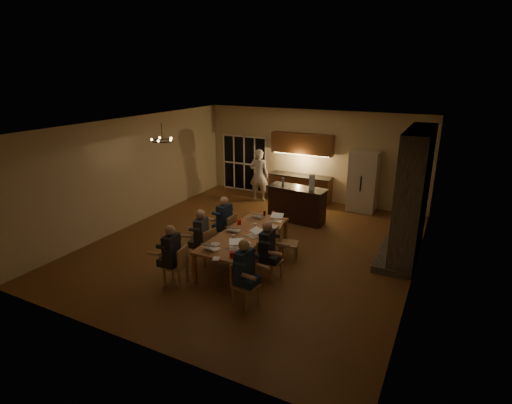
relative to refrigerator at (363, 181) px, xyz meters
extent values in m
plane|color=brown|center=(-1.90, -4.15, -1.00)|extent=(9.00, 9.00, 0.00)
cube|color=#C8B58D|center=(-1.90, 0.37, 0.60)|extent=(8.00, 0.04, 3.20)
cube|color=#C8B58D|center=(-5.92, -4.15, 0.60)|extent=(0.04, 9.00, 3.20)
cube|color=#C8B58D|center=(2.12, -4.15, 0.60)|extent=(0.04, 9.00, 3.20)
cube|color=white|center=(-1.90, -4.15, 2.22)|extent=(8.00, 9.00, 0.04)
cube|color=black|center=(-4.60, 0.32, 0.05)|extent=(1.86, 0.08, 2.10)
cube|color=#5F584B|center=(1.80, -2.95, 0.60)|extent=(0.58, 2.50, 3.20)
cube|color=beige|center=(0.00, 0.00, 0.00)|extent=(0.90, 0.68, 2.00)
cube|color=#B27747|center=(-1.66, -5.10, -0.62)|extent=(1.10, 2.89, 0.75)
cube|color=black|center=(-1.56, -1.91, -0.46)|extent=(1.85, 0.81, 1.08)
imported|color=silver|center=(-3.53, -0.57, -0.07)|extent=(0.75, 0.56, 1.87)
torus|color=black|center=(-4.15, -4.87, 1.75)|extent=(0.56, 0.56, 0.03)
cylinder|color=white|center=(-1.74, -5.49, -0.20)|extent=(0.08, 0.08, 0.10)
cylinder|color=white|center=(-1.61, -4.62, -0.20)|extent=(0.09, 0.09, 0.10)
cylinder|color=white|center=(-1.99, -4.29, -0.20)|extent=(0.07, 0.07, 0.10)
cylinder|color=red|center=(-1.28, -6.35, -0.19)|extent=(0.10, 0.10, 0.12)
cylinder|color=red|center=(-2.06, -4.63, -0.19)|extent=(0.10, 0.10, 0.12)
cylinder|color=red|center=(-1.55, -3.69, -0.19)|extent=(0.10, 0.10, 0.12)
cylinder|color=#B2B2B7|center=(-1.56, -5.72, -0.19)|extent=(0.06, 0.06, 0.12)
cylinder|color=#3F0F0C|center=(-1.78, -3.76, -0.19)|extent=(0.06, 0.06, 0.12)
cylinder|color=white|center=(-1.36, -5.60, -0.24)|extent=(0.23, 0.23, 0.02)
cylinder|color=white|center=(-1.93, -5.95, -0.24)|extent=(0.22, 0.22, 0.02)
cylinder|color=white|center=(-1.22, -4.43, -0.24)|extent=(0.25, 0.25, 0.02)
cube|color=white|center=(-1.54, -6.55, -0.24)|extent=(0.18, 0.22, 0.01)
cylinder|color=#99999E|center=(-2.05, -1.89, 0.20)|extent=(0.08, 0.08, 0.24)
cube|color=silver|center=(-1.09, -1.96, 0.31)|extent=(0.17, 0.17, 0.47)
camera|label=1|loc=(2.58, -12.84, 3.48)|focal=28.00mm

